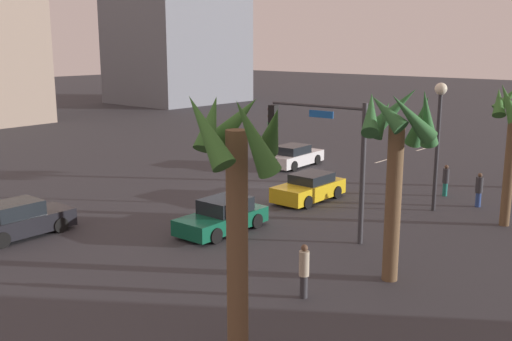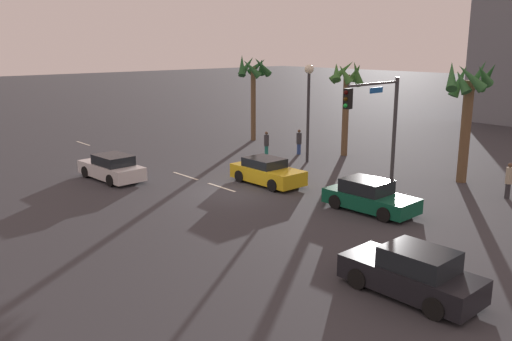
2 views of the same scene
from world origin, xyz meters
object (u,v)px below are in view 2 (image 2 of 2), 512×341
at_px(car_2, 369,197).
at_px(car_1, 412,274).
at_px(car_3, 267,172).
at_px(traffic_signal, 378,114).
at_px(car_0, 112,168).
at_px(palm_tree_1, 253,74).
at_px(pedestrian_2, 266,143).
at_px(pedestrian_1, 509,180).
at_px(palm_tree_0, 469,93).
at_px(streetlamp, 309,94).
at_px(pedestrian_0, 299,141).
at_px(palm_tree_3, 347,85).

bearing_deg(car_2, car_1, -44.42).
relative_size(car_3, traffic_signal, 0.75).
bearing_deg(car_0, palm_tree_1, 106.78).
xyz_separation_m(car_3, pedestrian_2, (-5.30, 4.81, 0.23)).
height_order(car_0, pedestrian_1, pedestrian_1).
relative_size(palm_tree_0, palm_tree_1, 0.99).
xyz_separation_m(traffic_signal, palm_tree_0, (2.43, 4.36, 0.93)).
bearing_deg(traffic_signal, car_0, -137.60).
height_order(streetlamp, pedestrian_0, streetlamp).
bearing_deg(car_0, car_1, 0.40).
xyz_separation_m(car_3, palm_tree_3, (-2.15, 8.92, 3.98)).
relative_size(car_2, palm_tree_0, 0.65).
bearing_deg(traffic_signal, palm_tree_3, 140.73).
bearing_deg(car_3, car_0, -137.65).
distance_m(traffic_signal, palm_tree_3, 8.16).
height_order(car_1, car_2, car_1).
distance_m(traffic_signal, palm_tree_0, 5.07).
relative_size(car_0, palm_tree_3, 0.70).
relative_size(pedestrian_1, palm_tree_1, 0.27).
relative_size(car_3, pedestrian_2, 2.53).
xyz_separation_m(pedestrian_1, palm_tree_0, (-3.08, 1.37, 3.79)).
bearing_deg(streetlamp, palm_tree_3, 86.95).
xyz_separation_m(car_1, pedestrian_1, (-2.74, 12.34, 0.24)).
relative_size(car_1, pedestrian_0, 2.47).
distance_m(car_0, palm_tree_3, 15.71).
bearing_deg(car_1, palm_tree_3, 135.05).
height_order(car_3, pedestrian_0, pedestrian_0).
distance_m(pedestrian_1, palm_tree_1, 20.52).
relative_size(car_3, streetlamp, 0.69).
relative_size(streetlamp, palm_tree_0, 0.93).
relative_size(pedestrian_0, palm_tree_0, 0.26).
bearing_deg(pedestrian_2, car_1, -30.44).
distance_m(car_2, pedestrian_0, 12.73).
bearing_deg(pedestrian_0, car_3, -57.65).
bearing_deg(palm_tree_0, car_0, -132.79).
height_order(car_1, pedestrian_1, pedestrian_1).
height_order(pedestrian_2, palm_tree_0, palm_tree_0).
distance_m(car_0, pedestrian_0, 12.74).
bearing_deg(car_0, pedestrian_1, 38.13).
bearing_deg(car_2, palm_tree_0, 89.33).
bearing_deg(palm_tree_1, palm_tree_0, 0.03).
relative_size(car_0, pedestrian_0, 2.65).
bearing_deg(pedestrian_1, palm_tree_1, 176.11).
distance_m(car_1, palm_tree_3, 20.89).
relative_size(car_3, palm_tree_3, 0.66).
bearing_deg(palm_tree_3, traffic_signal, -39.27).
relative_size(car_3, palm_tree_1, 0.64).
bearing_deg(palm_tree_3, pedestrian_2, -127.49).
height_order(car_0, pedestrian_0, pedestrian_0).
bearing_deg(pedestrian_1, car_1, -77.49).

